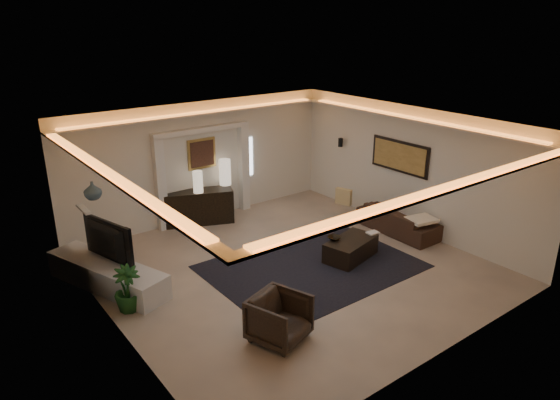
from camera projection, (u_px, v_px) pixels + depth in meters
floor at (290, 269)px, 10.19m from camera, size 7.00×7.00×0.00m
ceiling at (291, 126)px, 9.20m from camera, size 7.00×7.00×0.00m
wall_back at (202, 161)px, 12.32m from camera, size 7.00×0.00×7.00m
wall_front at (446, 270)px, 7.07m from camera, size 7.00×0.00×7.00m
wall_left at (110, 249)px, 7.71m from camera, size 0.00×7.00×7.00m
wall_right at (410, 169)px, 11.68m from camera, size 0.00×7.00×7.00m
cove_soffit at (291, 141)px, 9.29m from camera, size 7.00×7.00×0.04m
daylight_slit at (248, 157)px, 13.10m from camera, size 0.25×0.03×1.00m
area_rug at (312, 266)px, 10.27m from camera, size 4.00×3.00×0.01m
pilaster_left at (160, 185)px, 11.71m from camera, size 0.22×0.20×2.20m
pilaster_right at (244, 168)px, 13.01m from camera, size 0.22×0.20×2.20m
alcove_header at (202, 130)px, 11.97m from camera, size 2.52×0.20×0.12m
painting_frame at (202, 154)px, 12.23m from camera, size 0.74×0.04×0.74m
painting_canvas at (202, 154)px, 12.21m from camera, size 0.62×0.02×0.62m
art_panel_frame at (400, 156)px, 11.80m from camera, size 0.04×1.64×0.74m
art_panel_gold at (399, 157)px, 11.78m from camera, size 0.02×1.50×0.62m
wall_sconce at (340, 142)px, 13.18m from camera, size 0.12×0.12×0.22m
wall_niche at (83, 209)px, 8.73m from camera, size 0.10×0.55×0.04m
console at (198, 207)px, 12.31m from camera, size 1.78×1.14×0.85m
lamp_left at (198, 182)px, 11.97m from camera, size 0.27×0.27×0.52m
lamp_right at (225, 174)px, 12.54m from camera, size 0.35×0.35×0.64m
media_ledge at (107, 275)px, 9.47m from camera, size 1.52×2.75×0.50m
tv at (102, 244)px, 9.31m from camera, size 1.36×0.54×0.78m
figurine at (111, 240)px, 9.97m from camera, size 0.16×0.16×0.35m
ginger_jar at (93, 191)px, 9.09m from camera, size 0.35×0.35×0.33m
plant at (127, 289)px, 8.63m from camera, size 0.46×0.46×0.81m
sofa at (398, 220)px, 11.82m from camera, size 2.00×0.81×0.58m
throw_blanket at (422, 220)px, 11.19m from camera, size 0.70×0.61×0.07m
throw_pillow at (344, 197)px, 12.60m from camera, size 0.25×0.42×0.41m
coffee_table at (351, 249)px, 10.56m from camera, size 1.30×0.91×0.44m
bowl at (334, 239)px, 10.49m from camera, size 0.33×0.33×0.07m
magazine at (373, 233)px, 10.79m from camera, size 0.27×0.20×0.03m
armchair at (279, 319)px, 7.84m from camera, size 1.03×1.04×0.75m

